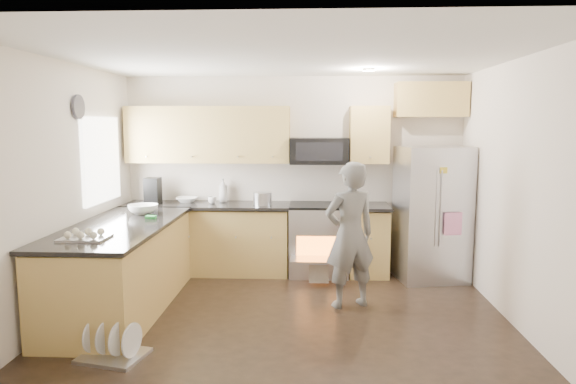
# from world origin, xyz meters

# --- Properties ---
(ground) EXTENTS (4.50, 4.50, 0.00)m
(ground) POSITION_xyz_m (0.00, 0.00, 0.00)
(ground) COLOR black
(ground) RESTS_ON ground
(room_shell) EXTENTS (4.54, 4.04, 2.62)m
(room_shell) POSITION_xyz_m (-0.04, 0.02, 1.67)
(room_shell) COLOR silver
(room_shell) RESTS_ON ground
(back_cabinet_run) EXTENTS (4.45, 0.64, 2.50)m
(back_cabinet_run) POSITION_xyz_m (-0.59, 1.75, 0.96)
(back_cabinet_run) COLOR tan
(back_cabinet_run) RESTS_ON ground
(peninsula) EXTENTS (0.96, 2.36, 1.03)m
(peninsula) POSITION_xyz_m (-1.75, 0.25, 0.46)
(peninsula) COLOR tan
(peninsula) RESTS_ON ground
(stove_range) EXTENTS (0.76, 0.97, 1.79)m
(stove_range) POSITION_xyz_m (0.35, 1.69, 0.68)
(stove_range) COLOR #B7B7BC
(stove_range) RESTS_ON ground
(refrigerator) EXTENTS (0.93, 0.78, 1.69)m
(refrigerator) POSITION_xyz_m (1.77, 1.51, 0.85)
(refrigerator) COLOR #B7B7BC
(refrigerator) RESTS_ON ground
(person) EXTENTS (0.68, 0.57, 1.58)m
(person) POSITION_xyz_m (0.67, 0.47, 0.79)
(person) COLOR slate
(person) RESTS_ON ground
(dish_rack) EXTENTS (0.60, 0.52, 0.32)m
(dish_rack) POSITION_xyz_m (-1.42, -0.88, 0.09)
(dish_rack) COLOR #B7B7BC
(dish_rack) RESTS_ON ground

